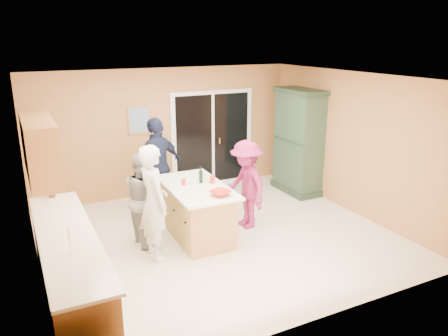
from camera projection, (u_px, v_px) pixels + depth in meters
name	position (u px, v px, depth m)	size (l,w,h in m)	color
floor	(219.00, 237.00, 7.25)	(5.50, 5.50, 0.00)	white
ceiling	(218.00, 78.00, 6.49)	(5.50, 5.00, 0.10)	white
wall_back	(166.00, 132.00, 9.01)	(5.50, 0.10, 2.60)	tan
wall_front	(318.00, 219.00, 4.73)	(5.50, 0.10, 2.60)	tan
wall_left	(29.00, 188.00, 5.70)	(0.10, 5.00, 2.60)	tan
wall_right	(352.00, 143.00, 8.04)	(0.10, 5.00, 2.60)	tan
left_cabinet_run	(71.00, 277.00, 5.17)	(0.65, 3.05, 1.24)	tan
upper_cabinets	(39.00, 147.00, 5.43)	(0.35, 1.60, 0.75)	tan
sliding_door	(213.00, 139.00, 9.50)	(1.90, 0.07, 2.10)	white
framed_picture	(139.00, 120.00, 8.67)	(0.46, 0.04, 0.56)	#A17B50
kitchen_island	(197.00, 213.00, 7.17)	(0.95, 1.70, 0.88)	tan
green_hutch	(299.00, 143.00, 9.11)	(0.63, 1.19, 2.18)	#203424
woman_white	(154.00, 203.00, 6.36)	(0.64, 0.42, 1.74)	silver
woman_grey	(145.00, 198.00, 6.87)	(0.73, 0.57, 1.50)	#9F9EA1
woman_navy	(158.00, 167.00, 7.97)	(1.07, 0.44, 1.82)	#1C253E
woman_magenta	(246.00, 185.00, 7.44)	(0.99, 0.57, 1.53)	#921F57
serving_bowl	(220.00, 193.00, 6.60)	(0.30, 0.30, 0.07)	red
tulip_vase	(50.00, 183.00, 6.32)	(0.23, 0.16, 0.44)	red
tumbler_near	(184.00, 182.00, 7.05)	(0.07, 0.07, 0.10)	red
tumbler_far	(212.00, 180.00, 7.15)	(0.08, 0.08, 0.12)	red
wine_bottle	(201.00, 176.00, 7.15)	(0.06, 0.06, 0.28)	black
white_plate	(200.00, 177.00, 7.43)	(0.19, 0.19, 0.01)	white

